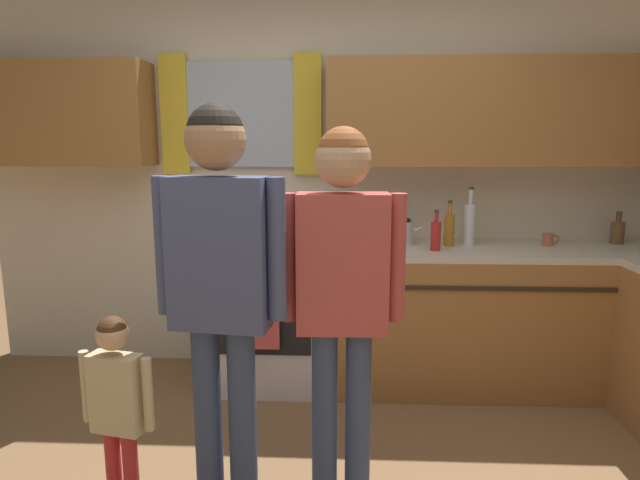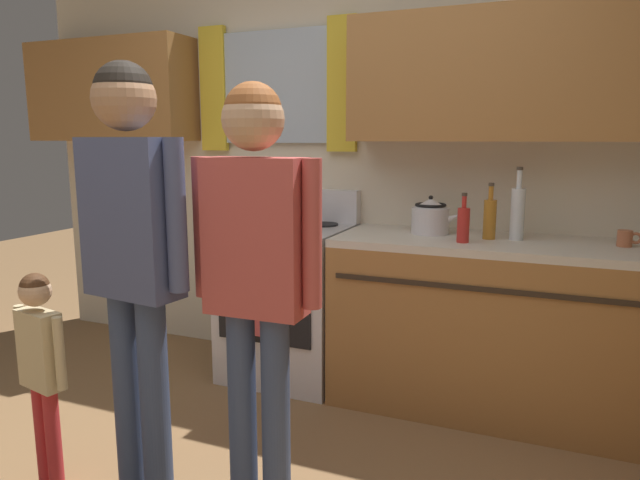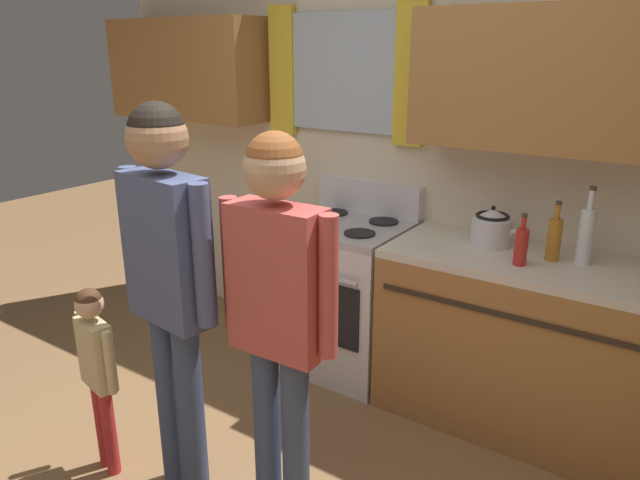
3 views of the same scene
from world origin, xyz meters
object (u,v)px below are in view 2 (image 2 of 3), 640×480
stove_oven (289,299)px  cup_terracotta (626,238)px  stovetop_kettle (431,216)px  adult_in_plaid (256,254)px  bottle_oil_amber (490,218)px  bottle_sauce_red (463,224)px  small_child (41,357)px  bottle_tall_clear (517,212)px  adult_holding_child (132,235)px

stove_oven → cup_terracotta: size_ratio=10.11×
stovetop_kettle → adult_in_plaid: size_ratio=0.17×
bottle_oil_amber → bottle_sauce_red: bottle_oil_amber is taller
cup_terracotta → small_child: cup_terracotta is taller
stove_oven → cup_terracotta: stove_oven is taller
bottle_sauce_red → adult_in_plaid: (-0.55, -1.10, 0.01)m
small_child → cup_terracotta: bearing=34.6°
bottle_tall_clear → bottle_sauce_red: bottle_tall_clear is taller
bottle_oil_amber → adult_holding_child: bearing=-130.2°
adult_holding_child → small_child: adult_holding_child is taller
adult_holding_child → adult_in_plaid: size_ratio=1.05×
stove_oven → small_child: 1.48m
bottle_tall_clear → adult_in_plaid: bearing=-121.9°
bottle_oil_amber → small_child: (-1.52, -1.45, -0.45)m
bottle_oil_amber → cup_terracotta: 0.63m
stovetop_kettle → stove_oven: bearing=-174.7°
bottle_sauce_red → stovetop_kettle: bottle_sauce_red is taller
bottle_oil_amber → bottle_tall_clear: size_ratio=0.78×
adult_in_plaid → small_child: bearing=-166.9°
bottle_tall_clear → adult_holding_child: (-1.26, -1.36, 0.01)m
adult_holding_child → adult_in_plaid: (0.47, 0.09, -0.05)m
stovetop_kettle → adult_in_plaid: bearing=-105.1°
stovetop_kettle → adult_holding_child: 1.61m
stove_oven → stovetop_kettle: stovetop_kettle is taller
bottle_sauce_red → small_child: bottle_sauce_red is taller
adult_holding_child → small_child: (-0.39, -0.11, -0.49)m
bottle_oil_amber → cup_terracotta: size_ratio=2.63×
bottle_sauce_red → stovetop_kettle: (-0.20, 0.20, 0.00)m
stove_oven → bottle_sauce_red: bottle_sauce_red is taller
bottle_tall_clear → small_child: (-1.65, -1.47, -0.48)m
adult_holding_child → adult_in_plaid: 0.48m
stove_oven → cup_terracotta: bearing=1.7°
bottle_oil_amber → stovetop_kettle: bearing=170.5°
cup_terracotta → adult_in_plaid: bearing=-135.2°
bottle_sauce_red → bottle_oil_amber: bearing=54.6°
bottle_tall_clear → adult_in_plaid: (-0.79, -1.28, -0.04)m
bottle_sauce_red → stovetop_kettle: bearing=135.0°
bottle_tall_clear → adult_holding_child: 1.86m
stove_oven → small_child: stove_oven is taller
cup_terracotta → stovetop_kettle: stovetop_kettle is taller
bottle_sauce_red → adult_in_plaid: adult_in_plaid is taller
stove_oven → adult_holding_child: 1.44m
stove_oven → small_child: bearing=-105.4°
stovetop_kettle → adult_holding_child: adult_holding_child is taller
bottle_tall_clear → adult_in_plaid: size_ratio=0.23×
bottle_sauce_red → cup_terracotta: (0.73, 0.18, -0.05)m
stove_oven → adult_holding_child: (-0.00, -1.31, 0.59)m
adult_holding_child → adult_in_plaid: adult_holding_child is taller
adult_in_plaid → small_child: size_ratio=1.77×
bottle_sauce_red → adult_in_plaid: size_ratio=0.15×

